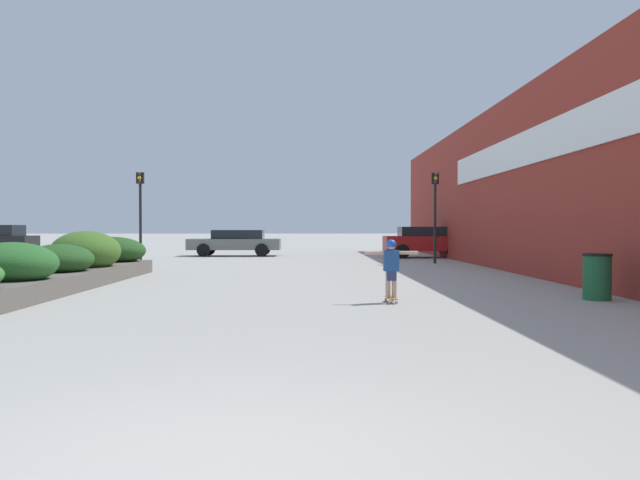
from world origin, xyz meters
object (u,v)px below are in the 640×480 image
Objects in this scene: trash_bin at (597,277)px; traffic_light_left at (140,202)px; traffic_light_right at (435,202)px; car_rightmost at (424,241)px; skateboarder at (391,262)px; car_leftmost at (236,242)px; car_center_left at (639,242)px; skateboard at (391,299)px.

traffic_light_left is (-12.64, 12.59, 2.02)m from trash_bin.
traffic_light_right is at bearing 1.24° from traffic_light_left.
car_rightmost is at bearing 90.71° from trash_bin.
traffic_light_left is at bearing -178.76° from traffic_light_right.
skateboarder is 0.24× the size of car_leftmost.
traffic_light_left is at bearing 102.39° from car_center_left.
car_rightmost is at bearing 75.60° from skateboarder.
car_leftmost reaches higher than skateboarder.
skateboard is at bearing 0.00° from skateboarder.
skateboard is 23.11m from car_center_left.
car_leftmost is at bearing 142.20° from traffic_light_right.
skateboarder is 15.53m from traffic_light_left.
car_center_left is at bearing 49.15° from skateboard.
skateboarder is at bearing -57.04° from traffic_light_left.
traffic_light_right reaches higher than skateboarder.
skateboarder is 0.29× the size of car_rightmost.
car_rightmost reaches higher than car_leftmost.
traffic_light_right is at bearing 73.05° from skateboarder.
car_center_left is 23.51m from traffic_light_left.
car_center_left is (19.93, -2.18, 0.01)m from car_leftmost.
skateboard is at bearing -12.42° from car_rightmost.
traffic_light_right reaches higher than car_center_left.
car_leftmost is 1.28× the size of traffic_light_left.
traffic_light_right reaches higher than car_leftmost.
traffic_light_left is at bearing 120.98° from skateboard.
traffic_light_left reaches higher than skateboarder.
skateboard is 0.16× the size of car_rightmost.
trash_bin is at bearing 149.81° from car_center_left.
traffic_light_left reaches higher than car_leftmost.
car_leftmost is (-9.68, 19.80, 0.26)m from trash_bin.
trash_bin is at bearing 0.71° from car_rightmost.
car_center_left reaches higher than skateboarder.
trash_bin is 17.90m from car_rightmost.
skateboarder is 13.78m from traffic_light_right.
traffic_light_left reaches higher than car_rightmost.
skateboarder is at bearing -175.10° from trash_bin.
car_leftmost is at bearing 83.74° from car_center_left.
traffic_light_right is (3.53, 13.21, 1.72)m from skateboarder.
skateboard is 0.17× the size of traffic_light_right.
car_leftmost is at bearing -101.40° from car_rightmost.
skateboarder is (0.00, 0.00, 0.72)m from skateboard.
traffic_light_left is 11.93m from traffic_light_right.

